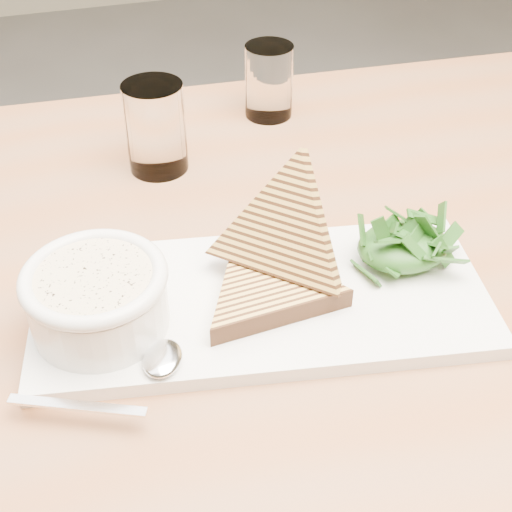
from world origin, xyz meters
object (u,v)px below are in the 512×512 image
object	(u,v)px
soup_bowl	(99,304)
glass_near	(156,128)
table_top	(211,279)
platter	(262,301)
glass_far	(269,81)

from	to	relation	value
soup_bowl	glass_near	world-z (taller)	glass_near
table_top	platter	bearing A→B (deg)	-66.59
platter	glass_far	distance (m)	0.40
platter	glass_near	bearing A→B (deg)	99.69
glass_far	platter	bearing A→B (deg)	-108.49
table_top	glass_far	bearing A→B (deg)	62.07
table_top	soup_bowl	bearing A→B (deg)	-149.56
table_top	soup_bowl	xyz separation A→B (m)	(-0.12, -0.07, 0.06)
platter	glass_far	world-z (taller)	glass_far
soup_bowl	glass_near	size ratio (longest dim) A/B	1.12
glass_near	glass_far	size ratio (longest dim) A/B	1.11
platter	glass_near	xyz separation A→B (m)	(-0.05, 0.29, 0.05)
platter	soup_bowl	size ratio (longest dim) A/B	3.49
table_top	platter	world-z (taller)	platter
platter	glass_near	size ratio (longest dim) A/B	3.91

